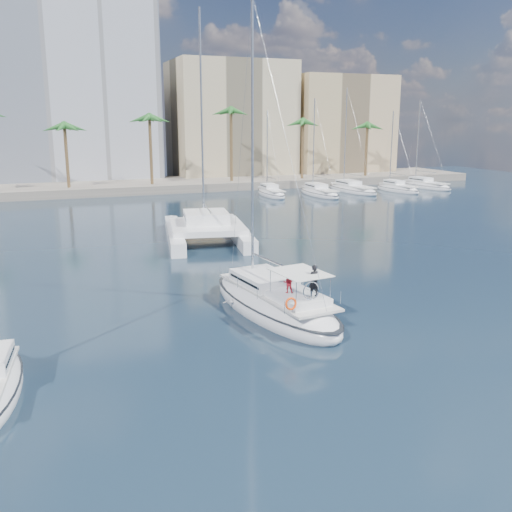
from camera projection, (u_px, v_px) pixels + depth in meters
name	position (u px, v px, depth m)	size (l,w,h in m)	color
ground	(266.00, 322.00, 29.89)	(160.00, 160.00, 0.00)	black
quay	(111.00, 187.00, 85.02)	(120.00, 14.00, 1.20)	gray
building_modern	(17.00, 96.00, 88.54)	(42.00, 16.00, 28.00)	white
building_beige	(231.00, 122.00, 98.76)	(20.00, 14.00, 20.00)	tan
building_tan_right	(338.00, 127.00, 104.24)	(18.00, 12.00, 18.00)	tan
palm_centre	(111.00, 120.00, 79.15)	(3.60, 3.60, 12.30)	brown
palm_right	(328.00, 120.00, 91.15)	(3.60, 3.60, 12.30)	brown
main_sloop	(274.00, 303.00, 31.33)	(5.21, 12.21, 17.57)	white
catamaran	(206.00, 227.00, 50.14)	(9.17, 14.61, 19.62)	white
seagull	(231.00, 301.00, 31.72)	(0.99, 0.43, 0.18)	silver
moored_yacht_a	(271.00, 196.00, 79.54)	(2.72, 9.35, 11.90)	white
moored_yacht_b	(319.00, 195.00, 80.02)	(3.14, 10.78, 13.72)	white
moored_yacht_c	(352.00, 192.00, 84.13)	(3.55, 12.21, 15.54)	white
moored_yacht_d	(397.00, 191.00, 84.61)	(2.72, 9.35, 11.90)	white
moored_yacht_e	(425.00, 188.00, 88.72)	(3.14, 10.78, 13.72)	white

